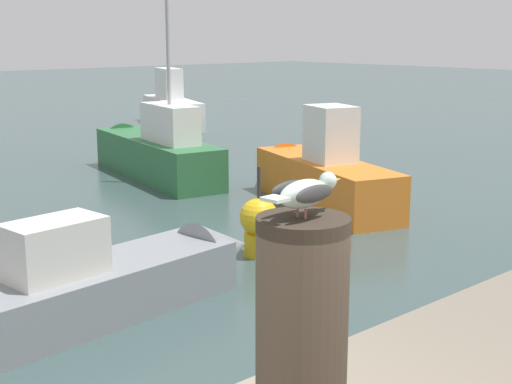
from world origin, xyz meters
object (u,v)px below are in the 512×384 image
object	(u,v)px
mooring_post	(302,322)
boat_grey	(120,278)
seagull	(305,192)
boat_green	(151,150)
channel_buoy	(259,224)
boat_white	(174,108)
boat_orange	(316,173)

from	to	relation	value
mooring_post	boat_grey	world-z (taller)	mooring_post
seagull	boat_grey	bearing A→B (deg)	65.84
boat_green	seagull	bearing A→B (deg)	-121.10
boat_green	channel_buoy	distance (m)	6.62
mooring_post	boat_grey	xyz separation A→B (m)	(2.41, 5.35, -1.78)
seagull	channel_buoy	xyz separation A→B (m)	(5.00, 5.82, -2.17)
boat_white	boat_orange	world-z (taller)	boat_white
boat_green	boat_grey	size ratio (longest dim) A/B	1.21
seagull	boat_grey	xyz separation A→B (m)	(2.40, 5.35, -2.26)
mooring_post	boat_white	xyz separation A→B (m)	(12.81, 18.93, -1.52)
mooring_post	boat_orange	world-z (taller)	mooring_post
boat_orange	channel_buoy	world-z (taller)	boat_orange
mooring_post	seagull	bearing A→B (deg)	3.82
channel_buoy	boat_white	bearing A→B (deg)	59.24
seagull	boat_green	size ratio (longest dim) A/B	0.07
seagull	boat_green	distance (m)	14.21
boat_orange	mooring_post	bearing A→B (deg)	-136.69
channel_buoy	mooring_post	bearing A→B (deg)	-130.73
boat_white	mooring_post	bearing A→B (deg)	-124.09
mooring_post	channel_buoy	size ratio (longest dim) A/B	0.59
boat_green	channel_buoy	size ratio (longest dim) A/B	4.13
boat_grey	boat_white	bearing A→B (deg)	52.53
boat_green	boat_white	world-z (taller)	boat_green
mooring_post	boat_orange	size ratio (longest dim) A/B	0.17
mooring_post	seagull	world-z (taller)	seagull
mooring_post	channel_buoy	xyz separation A→B (m)	(5.01, 5.82, -1.68)
seagull	boat_grey	distance (m)	6.29
seagull	boat_white	bearing A→B (deg)	55.92
boat_white	boat_green	bearing A→B (deg)	-128.82
boat_green	boat_grey	world-z (taller)	boat_green
boat_grey	boat_white	size ratio (longest dim) A/B	0.88
boat_grey	mooring_post	bearing A→B (deg)	-114.22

